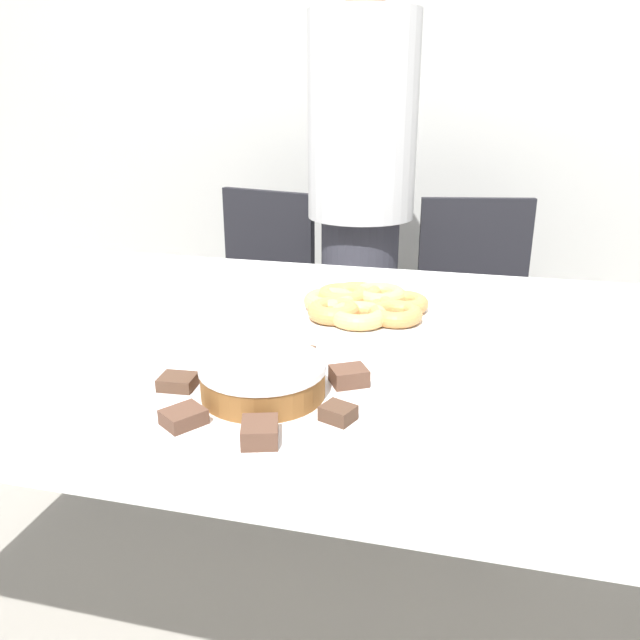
# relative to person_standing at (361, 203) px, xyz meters

# --- Properties ---
(ground_plane) EXTENTS (12.00, 12.00, 0.00)m
(ground_plane) POSITION_rel_person_standing_xyz_m (0.13, -1.01, -0.87)
(ground_plane) COLOR gray
(wall_back) EXTENTS (8.00, 0.05, 2.60)m
(wall_back) POSITION_rel_person_standing_xyz_m (0.13, 0.63, 0.43)
(wall_back) COLOR beige
(wall_back) RESTS_ON ground_plane
(table) EXTENTS (1.98, 1.09, 0.77)m
(table) POSITION_rel_person_standing_xyz_m (0.13, -1.01, -0.17)
(table) COLOR white
(table) RESTS_ON ground_plane
(person_standing) EXTENTS (0.36, 0.36, 1.66)m
(person_standing) POSITION_rel_person_standing_xyz_m (0.00, 0.00, 0.00)
(person_standing) COLOR #383842
(person_standing) RESTS_ON ground_plane
(office_chair_left) EXTENTS (0.54, 0.54, 0.89)m
(office_chair_left) POSITION_rel_person_standing_xyz_m (-0.42, -0.02, -0.45)
(office_chair_left) COLOR black
(office_chair_left) RESTS_ON ground_plane
(office_chair_right) EXTENTS (0.52, 0.52, 0.89)m
(office_chair_right) POSITION_rel_person_standing_xyz_m (0.42, -0.02, -0.45)
(office_chair_right) COLOR black
(office_chair_right) RESTS_ON ground_plane
(plate_cake) EXTENTS (0.37, 0.37, 0.01)m
(plate_cake) POSITION_rel_person_standing_xyz_m (0.08, -1.31, -0.09)
(plate_cake) COLOR white
(plate_cake) RESTS_ON table
(plate_donuts) EXTENTS (0.33, 0.33, 0.01)m
(plate_donuts) POSITION_rel_person_standing_xyz_m (0.16, -0.87, -0.09)
(plate_donuts) COLOR white
(plate_donuts) RESTS_ON table
(frosted_cake) EXTENTS (0.20, 0.20, 0.06)m
(frosted_cake) POSITION_rel_person_standing_xyz_m (0.08, -1.31, -0.06)
(frosted_cake) COLOR brown
(frosted_cake) RESTS_ON plate_cake
(lamington_0) EXTENTS (0.06, 0.05, 0.02)m
(lamington_0) POSITION_rel_person_standing_xyz_m (-0.06, -1.32, -0.08)
(lamington_0) COLOR #513828
(lamington_0) RESTS_ON plate_cake
(lamington_1) EXTENTS (0.07, 0.07, 0.02)m
(lamington_1) POSITION_rel_person_standing_xyz_m (0.00, -1.42, -0.08)
(lamington_1) COLOR brown
(lamington_1) RESTS_ON plate_cake
(lamington_2) EXTENTS (0.06, 0.07, 0.03)m
(lamington_2) POSITION_rel_person_standing_xyz_m (0.12, -1.44, -0.08)
(lamington_2) COLOR brown
(lamington_2) RESTS_ON plate_cake
(lamington_3) EXTENTS (0.06, 0.05, 0.02)m
(lamington_3) POSITION_rel_person_standing_xyz_m (0.21, -1.36, -0.08)
(lamington_3) COLOR #513828
(lamington_3) RESTS_ON plate_cake
(lamington_4) EXTENTS (0.07, 0.07, 0.03)m
(lamington_4) POSITION_rel_person_standing_xyz_m (0.21, -1.24, -0.08)
(lamington_4) COLOR brown
(lamington_4) RESTS_ON plate_cake
(lamington_5) EXTENTS (0.05, 0.05, 0.02)m
(lamington_5) POSITION_rel_person_standing_xyz_m (0.11, -1.17, -0.08)
(lamington_5) COLOR brown
(lamington_5) RESTS_ON plate_cake
(lamington_6) EXTENTS (0.07, 0.07, 0.02)m
(lamington_6) POSITION_rel_person_standing_xyz_m (-0.01, -1.20, -0.08)
(lamington_6) COLOR brown
(lamington_6) RESTS_ON plate_cake
(donut_0) EXTENTS (0.11, 0.11, 0.03)m
(donut_0) POSITION_rel_person_standing_xyz_m (0.16, -0.87, -0.07)
(donut_0) COLOR #C68447
(donut_0) RESTS_ON plate_donuts
(donut_1) EXTENTS (0.12, 0.12, 0.03)m
(donut_1) POSITION_rel_person_standing_xyz_m (0.17, -0.95, -0.07)
(donut_1) COLOR #E5AD66
(donut_1) RESTS_ON plate_donuts
(donut_2) EXTENTS (0.11, 0.11, 0.03)m
(donut_2) POSITION_rel_person_standing_xyz_m (0.24, -0.93, -0.07)
(donut_2) COLOR #D18E4C
(donut_2) RESTS_ON plate_donuts
(donut_3) EXTENTS (0.11, 0.11, 0.03)m
(donut_3) POSITION_rel_person_standing_xyz_m (0.25, -0.85, -0.07)
(donut_3) COLOR #D18E4C
(donut_3) RESTS_ON plate_donuts
(donut_4) EXTENTS (0.12, 0.12, 0.04)m
(donut_4) POSITION_rel_person_standing_xyz_m (0.19, -0.81, -0.07)
(donut_4) COLOR #E5AD66
(donut_4) RESTS_ON plate_donuts
(donut_5) EXTENTS (0.11, 0.11, 0.03)m
(donut_5) POSITION_rel_person_standing_xyz_m (0.14, -0.80, -0.07)
(donut_5) COLOR #D18E4C
(donut_5) RESTS_ON plate_donuts
(donut_6) EXTENTS (0.12, 0.12, 0.04)m
(donut_6) POSITION_rel_person_standing_xyz_m (0.11, -0.84, -0.07)
(donut_6) COLOR #D18E4C
(donut_6) RESTS_ON plate_donuts
(donut_7) EXTENTS (0.12, 0.12, 0.04)m
(donut_7) POSITION_rel_person_standing_xyz_m (0.09, -0.88, -0.07)
(donut_7) COLOR #E5AD66
(donut_7) RESTS_ON plate_donuts
(donut_8) EXTENTS (0.11, 0.11, 0.04)m
(donut_8) POSITION_rel_person_standing_xyz_m (0.11, -0.94, -0.07)
(donut_8) COLOR #D18E4C
(donut_8) RESTS_ON plate_donuts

